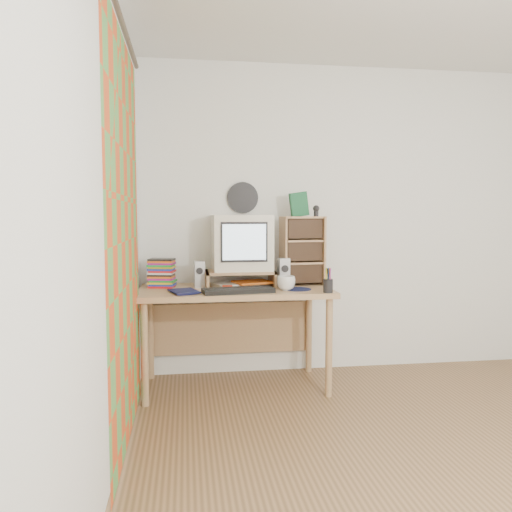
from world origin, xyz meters
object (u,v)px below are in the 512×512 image
object	(u,v)px
keyboard	(238,290)
diary	(172,291)
desk	(234,305)
mug	(286,283)
crt_monitor	(242,243)
cd_rack	(302,251)
dvd_stack	(162,270)

from	to	relation	value
keyboard	diary	distance (m)	0.46
desk	keyboard	distance (m)	0.32
mug	crt_monitor	bearing A→B (deg)	133.02
crt_monitor	keyboard	size ratio (longest dim) A/B	0.90
desk	cd_rack	size ratio (longest dim) A/B	2.64
diary	desk	bearing A→B (deg)	12.65
desk	cd_rack	xyz separation A→B (m)	(0.54, 0.06, 0.40)
desk	cd_rack	bearing A→B (deg)	6.65
cd_rack	diary	world-z (taller)	cd_rack
desk	mug	size ratio (longest dim) A/B	10.55
cd_rack	mug	size ratio (longest dim) A/B	4.00
dvd_stack	mug	world-z (taller)	dvd_stack
crt_monitor	dvd_stack	world-z (taller)	crt_monitor
desk	mug	xyz separation A→B (m)	(0.35, -0.22, 0.19)
crt_monitor	mug	bearing A→B (deg)	-47.77
cd_rack	mug	world-z (taller)	cd_rack
keyboard	diary	xyz separation A→B (m)	(-0.46, 0.02, 0.00)
cd_rack	dvd_stack	bearing A→B (deg)	173.74
keyboard	diary	world-z (taller)	diary
crt_monitor	keyboard	xyz separation A→B (m)	(-0.07, -0.37, -0.31)
mug	diary	xyz separation A→B (m)	(-0.81, -0.04, -0.03)
cd_rack	mug	bearing A→B (deg)	-129.57
dvd_stack	diary	world-z (taller)	dvd_stack
mug	diary	distance (m)	0.81
keyboard	mug	bearing A→B (deg)	2.55
desk	crt_monitor	bearing A→B (deg)	51.86
desk	crt_monitor	size ratio (longest dim) A/B	3.15
desk	mug	world-z (taller)	mug
cd_rack	crt_monitor	bearing A→B (deg)	170.67
desk	mug	bearing A→B (deg)	-31.86
crt_monitor	mug	distance (m)	0.50
mug	keyboard	bearing A→B (deg)	-169.42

